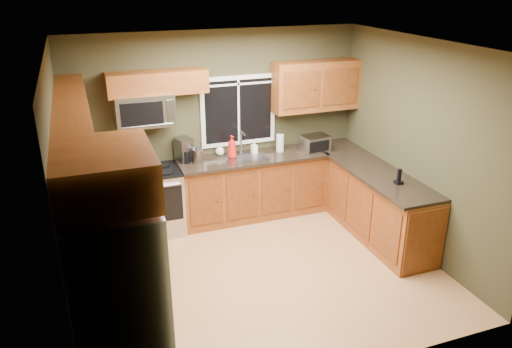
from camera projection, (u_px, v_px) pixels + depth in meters
floor at (262, 271)px, 6.12m from camera, size 4.20×4.20×0.00m
ceiling at (263, 47)px, 5.10m from camera, size 4.20×4.20×0.00m
back_wall at (218, 126)px, 7.18m from camera, size 4.20×0.00×4.20m
front_wall at (341, 246)px, 4.04m from camera, size 4.20×0.00×4.20m
left_wall at (65, 196)px, 4.95m from camera, size 0.00×3.60×3.60m
right_wall at (418, 148)px, 6.27m from camera, size 0.00×3.60×3.60m
window at (238, 111)px, 7.18m from camera, size 1.12×0.03×1.02m
base_cabinets_left at (103, 246)px, 5.79m from camera, size 0.60×2.65×0.90m
countertop_left at (100, 210)px, 5.62m from camera, size 0.65×2.65×0.04m
base_cabinets_back at (253, 187)px, 7.39m from camera, size 2.17×0.60×0.90m
countertop_back at (253, 158)px, 7.19m from camera, size 2.17×0.65×0.04m
base_cabinets_peninsula at (368, 199)px, 6.99m from camera, size 0.60×2.52×0.90m
countertop_peninsula at (370, 168)px, 6.81m from camera, size 0.65×2.50×0.04m
upper_cabinets_left at (74, 131)px, 5.22m from camera, size 0.33×2.65×0.72m
upper_cabinets_back_left at (158, 83)px, 6.49m from camera, size 1.30×0.33×0.30m
upper_cabinets_back_right at (316, 86)px, 7.30m from camera, size 1.30×0.33×0.72m
upper_cabinet_over_fridge at (104, 174)px, 3.67m from camera, size 0.72×0.90×0.38m
refrigerator at (120, 301)px, 4.10m from camera, size 0.74×0.90×1.80m
range at (154, 201)px, 6.89m from camera, size 0.76×0.69×0.94m
microwave at (145, 110)px, 6.53m from camera, size 0.76×0.41×0.42m
sink at (245, 156)px, 7.15m from camera, size 0.60×0.42×0.36m
toaster_oven at (315, 144)px, 7.34m from camera, size 0.42×0.34×0.24m
coffee_maker at (184, 151)px, 6.96m from camera, size 0.26×0.31×0.33m
kettle at (198, 155)px, 6.90m from camera, size 0.18×0.18×0.25m
paper_towel_roll at (280, 143)px, 7.34m from camera, size 0.13×0.13×0.28m
soap_bottle_a at (232, 147)px, 7.09m from camera, size 0.14×0.14×0.32m
soap_bottle_b at (254, 147)px, 7.28m from camera, size 0.08×0.09×0.18m
soap_bottle_c at (220, 150)px, 7.21m from camera, size 0.16×0.16×0.16m
cordless_phone at (399, 179)px, 6.24m from camera, size 0.09×0.09×0.20m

